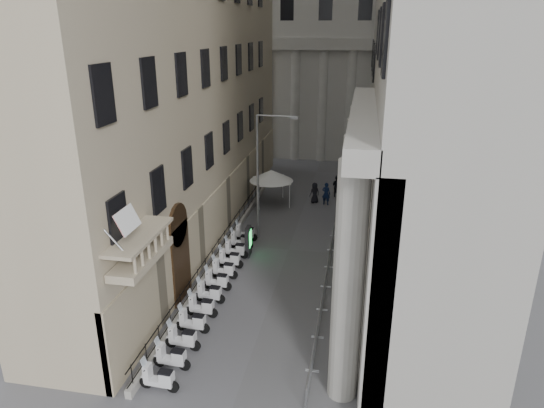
{
  "coord_description": "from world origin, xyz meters",
  "views": [
    {
      "loc": [
        4.37,
        -10.47,
        14.33
      ],
      "look_at": [
        -0.53,
        15.84,
        4.5
      ],
      "focal_mm": 32.0,
      "sensor_mm": 36.0,
      "label": 1
    }
  ],
  "objects": [
    {
      "name": "scooter_8",
      "position": [
        -3.24,
        15.97,
        0.0
      ],
      "size": [
        1.42,
        0.62,
        1.5
      ],
      "primitive_type": null,
      "rotation": [
        0.0,
        0.0,
        1.52
      ],
      "color": "silver",
      "rests_on": "ground"
    },
    {
      "name": "flag",
      "position": [
        -4.0,
        5.0,
        0.0
      ],
      "size": [
        1.0,
        1.4,
        8.2
      ],
      "primitive_type": null,
      "color": "#9E0C11",
      "rests_on": "ground"
    },
    {
      "name": "security_tent",
      "position": [
        -2.26,
        27.57,
        2.51
      ],
      "size": [
        3.7,
        3.7,
        3.01
      ],
      "color": "silver",
      "rests_on": "ground"
    },
    {
      "name": "barrier_5",
      "position": [
        2.9,
        18.35,
        0.0
      ],
      "size": [
        0.6,
        2.4,
        1.1
      ],
      "primitive_type": null,
      "color": "#ADAFB5",
      "rests_on": "ground"
    },
    {
      "name": "barrier_3",
      "position": [
        2.9,
        13.35,
        0.0
      ],
      "size": [
        0.6,
        2.4,
        1.1
      ],
      "primitive_type": null,
      "color": "#ADAFB5",
      "rests_on": "ground"
    },
    {
      "name": "scooter_1",
      "position": [
        -3.24,
        6.17,
        0.0
      ],
      "size": [
        1.42,
        0.62,
        1.5
      ],
      "primitive_type": null,
      "rotation": [
        0.0,
        0.0,
        1.52
      ],
      "color": "silver",
      "rests_on": "ground"
    },
    {
      "name": "scooter_0",
      "position": [
        -3.24,
        4.77,
        0.0
      ],
      "size": [
        1.42,
        0.62,
        1.5
      ],
      "primitive_type": null,
      "rotation": [
        0.0,
        0.0,
        1.52
      ],
      "color": "silver",
      "rests_on": "ground"
    },
    {
      "name": "barrier_4",
      "position": [
        2.9,
        15.85,
        0.0
      ],
      "size": [
        0.6,
        2.4,
        1.1
      ],
      "primitive_type": null,
      "color": "#ADAFB5",
      "rests_on": "ground"
    },
    {
      "name": "scooter_10",
      "position": [
        -3.24,
        18.76,
        0.0
      ],
      "size": [
        1.42,
        0.62,
        1.5
      ],
      "primitive_type": null,
      "rotation": [
        0.0,
        0.0,
        1.52
      ],
      "color": "silver",
      "rests_on": "ground"
    },
    {
      "name": "scooter_4",
      "position": [
        -3.24,
        10.37,
        0.0
      ],
      "size": [
        1.42,
        0.62,
        1.5
      ],
      "primitive_type": null,
      "rotation": [
        0.0,
        0.0,
        1.52
      ],
      "color": "silver",
      "rests_on": "ground"
    },
    {
      "name": "scooter_5",
      "position": [
        -3.24,
        11.77,
        0.0
      ],
      "size": [
        1.42,
        0.62,
        1.5
      ],
      "primitive_type": null,
      "rotation": [
        0.0,
        0.0,
        1.52
      ],
      "color": "silver",
      "rests_on": "ground"
    },
    {
      "name": "pedestrian_a",
      "position": [
        1.78,
        28.61,
        0.97
      ],
      "size": [
        0.79,
        0.6,
        1.95
      ],
      "primitive_type": "imported",
      "rotation": [
        0.0,
        0.0,
        2.94
      ],
      "color": "#0D1835",
      "rests_on": "ground"
    },
    {
      "name": "iron_fence",
      "position": [
        -4.3,
        18.0,
        0.0
      ],
      "size": [
        0.3,
        28.0,
        1.4
      ],
      "primitive_type": null,
      "color": "black",
      "rests_on": "ground"
    },
    {
      "name": "far_building",
      "position": [
        0.0,
        48.0,
        15.0
      ],
      "size": [
        22.0,
        10.0,
        30.0
      ],
      "primitive_type": "cube",
      "color": "#AFADA5",
      "rests_on": "ground"
    },
    {
      "name": "scooter_9",
      "position": [
        -3.24,
        17.37,
        0.0
      ],
      "size": [
        1.42,
        0.62,
        1.5
      ],
      "primitive_type": null,
      "rotation": [
        0.0,
        0.0,
        1.52
      ],
      "color": "silver",
      "rests_on": "ground"
    },
    {
      "name": "barrier_6",
      "position": [
        2.9,
        20.85,
        0.0
      ],
      "size": [
        0.6,
        2.4,
        1.1
      ],
      "primitive_type": null,
      "color": "#ADAFB5",
      "rests_on": "ground"
    },
    {
      "name": "barrier_0",
      "position": [
        2.9,
        5.85,
        0.0
      ],
      "size": [
        0.6,
        2.4,
        1.1
      ],
      "primitive_type": null,
      "color": "#ADAFB5",
      "rests_on": "ground"
    },
    {
      "name": "scooter_7",
      "position": [
        -3.24,
        14.57,
        0.0
      ],
      "size": [
        1.42,
        0.62,
        1.5
      ],
      "primitive_type": null,
      "rotation": [
        0.0,
        0.0,
        1.52
      ],
      "color": "silver",
      "rests_on": "ground"
    },
    {
      "name": "scooter_2",
      "position": [
        -3.24,
        7.57,
        0.0
      ],
      "size": [
        1.42,
        0.62,
        1.5
      ],
      "primitive_type": null,
      "rotation": [
        0.0,
        0.0,
        1.52
      ],
      "color": "silver",
      "rests_on": "ground"
    },
    {
      "name": "barrier_1",
      "position": [
        2.9,
        8.35,
        0.0
      ],
      "size": [
        0.6,
        2.4,
        1.1
      ],
      "primitive_type": null,
      "color": "#ADAFB5",
      "rests_on": "ground"
    },
    {
      "name": "pedestrian_c",
      "position": [
        0.77,
        28.91,
        0.89
      ],
      "size": [
        1.04,
        0.95,
        1.79
      ],
      "primitive_type": "imported",
      "rotation": [
        0.0,
        0.0,
        3.72
      ],
      "color": "black",
      "rests_on": "ground"
    },
    {
      "name": "barrier_2",
      "position": [
        2.9,
        10.85,
        0.0
      ],
      "size": [
        0.6,
        2.4,
        1.1
      ],
      "primitive_type": null,
      "color": "#ADAFB5",
      "rests_on": "ground"
    },
    {
      "name": "scooter_11",
      "position": [
        -3.24,
        20.16,
        0.0
      ],
      "size": [
        1.42,
        0.62,
        1.5
      ],
      "primitive_type": null,
      "rotation": [
        0.0,
        0.0,
        1.52
      ],
      "color": "silver",
      "rests_on": "ground"
    },
    {
      "name": "street_lamp",
      "position": [
        -2.13,
        20.93,
        5.33
      ],
      "size": [
        2.89,
        0.44,
        8.87
      ],
      "rotation": [
        0.0,
        0.0,
        -0.09
      ],
      "color": "gray",
      "rests_on": "ground"
    },
    {
      "name": "info_kiosk",
      "position": [
        -2.49,
        17.85,
        1.02
      ],
      "size": [
        0.36,
        0.97,
        2.02
      ],
      "rotation": [
        0.0,
        0.0,
        0.06
      ],
      "color": "black",
      "rests_on": "ground"
    },
    {
      "name": "scooter_6",
      "position": [
        -3.24,
        13.17,
        0.0
      ],
      "size": [
        1.42,
        0.62,
        1.5
      ],
      "primitive_type": null,
      "rotation": [
        0.0,
        0.0,
        1.52
      ],
      "color": "silver",
      "rests_on": "ground"
    },
    {
      "name": "pedestrian_b",
      "position": [
        2.56,
        30.85,
        0.99
      ],
      "size": [
        1.21,
        1.16,
        1.98
      ],
      "primitive_type": "imported",
      "rotation": [
        0.0,
        0.0,
        2.54
      ],
      "color": "black",
      "rests_on": "ground"
    },
    {
      "name": "blue_awning",
      "position": [
        4.15,
        26.0,
        0.0
      ],
      "size": [
        1.6,
        3.0,
        3.0
      ],
      "primitive_type": null,
      "color": "navy",
      "rests_on": "ground"
    },
    {
      "name": "scooter_3",
      "position": [
        -3.24,
        8.97,
        0.0
      ],
      "size": [
        1.42,
        0.62,
        1.5
      ],
      "primitive_type": null,
      "rotation": [
        0.0,
        0.0,
        1.52
      ],
      "color": "silver",
      "rests_on": "ground"
    }
  ]
}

